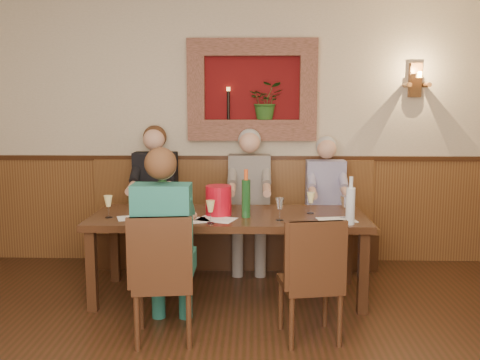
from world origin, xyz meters
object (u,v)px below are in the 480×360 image
Objects in this scene: person_bench_left at (155,209)px; person_chair_front at (165,258)px; wine_bottle_green_a at (246,198)px; chair_near_right at (310,304)px; person_bench_mid at (249,211)px; chair_near_left at (164,303)px; water_bottle at (350,205)px; bench at (233,234)px; person_bench_right at (326,215)px; wine_bottle_green_b at (163,196)px; dining_table at (229,223)px; spittoon_bucket at (219,200)px.

person_bench_left is 1.04× the size of person_chair_front.
person_chair_front reaches higher than wine_bottle_green_a.
person_bench_mid is (-0.46, 1.69, 0.33)m from chair_near_right.
person_chair_front reaches higher than chair_near_left.
chair_near_right is 0.65× the size of person_chair_front.
water_bottle is (1.82, -1.18, 0.29)m from person_bench_left.
person_chair_front reaches higher than bench.
wine_bottle_green_a is (0.97, -0.94, 0.30)m from person_bench_left.
person_chair_front reaches higher than person_bench_right.
wine_bottle_green_b is (-1.56, -0.80, 0.34)m from person_bench_right.
wine_bottle_green_a is 0.88m from water_bottle.
water_bottle is (1.00, -0.34, 0.24)m from dining_table.
wine_bottle_green_a reaches higher than bench.
person_bench_mid is 1.14m from wine_bottle_green_b.
chair_near_left is at bearing -109.45° from person_bench_mid.
person_bench_left reaches higher than wine_bottle_green_b.
bench reaches higher than chair_near_left.
person_chair_front is at bearing -110.79° from person_bench_mid.
person_bench_right is (0.97, 0.84, -0.11)m from dining_table.
spittoon_bucket is at bearing -107.02° from person_bench_mid.
wine_bottle_green_b is 0.99× the size of water_bottle.
dining_table is 0.22m from spittoon_bucket.
wine_bottle_green_b reaches higher than chair_near_left.
wine_bottle_green_b is (-0.15, 0.82, 0.32)m from person_chair_front.
water_bottle reaches higher than chair_near_left.
dining_table is at bearing 60.69° from person_chair_front.
bench is at bearing 75.77° from person_chair_front.
bench is 2.06× the size of person_bench_mid.
chair_near_left reaches higher than dining_table.
person_chair_front is at bearing -131.04° from person_bench_right.
spittoon_bucket is (0.35, 0.76, 0.29)m from person_chair_front.
wine_bottle_green_a is at bearing 113.24° from chair_near_right.
person_bench_mid reaches higher than wine_bottle_green_a.
person_bench_mid is at bearing 88.77° from wine_bottle_green_a.
person_bench_mid is (0.18, 0.84, -0.07)m from dining_table.
wine_bottle_green_b is at bearing 168.65° from wine_bottle_green_a.
spittoon_bucket is at bearing -49.68° from person_bench_left.
chair_near_right is 1.26m from spittoon_bucket.
spittoon_bucket is at bearing -167.03° from dining_table.
person_bench_mid is at bearing 95.73° from chair_near_right.
person_bench_left is 1.15m from spittoon_bucket.
dining_table is 0.86m from person_bench_mid.
water_bottle is at bearing 44.96° from chair_near_right.
chair_near_left is 0.68× the size of person_chair_front.
spittoon_bucket is 0.62× the size of wine_bottle_green_a.
spittoon_bucket is at bearing 61.30° from chair_near_left.
spittoon_bucket is 0.66× the size of water_bottle.
person_bench_left reaches higher than person_chair_front.
person_bench_right is at bearing 39.10° from spittoon_bucket.
person_bench_left is at bearing 135.78° from wine_bottle_green_a.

